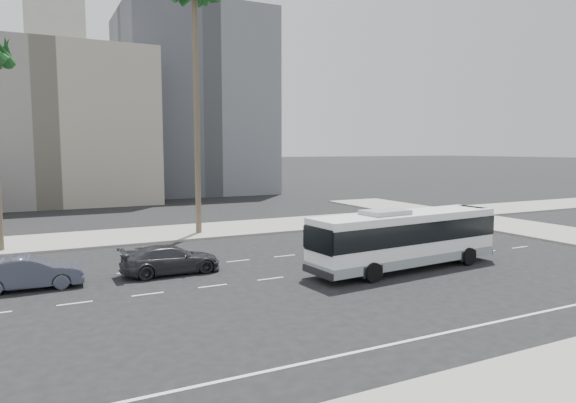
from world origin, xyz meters
TOP-DOWN VIEW (x-y plane):
  - ground at (0.00, 0.00)m, footprint 700.00×700.00m
  - sidewalk_north at (0.00, 15.50)m, footprint 120.00×7.00m
  - midrise_beige_west at (-12.00, 45.00)m, footprint 24.00×18.00m
  - midrise_gray_center at (8.00, 52.00)m, footprint 20.00×20.00m
  - civic_tower at (-2.00, 250.00)m, footprint 42.00×42.00m
  - highrise_right at (45.00, 230.00)m, footprint 26.00×26.00m
  - highrise_far at (70.00, 260.00)m, footprint 22.00×22.00m
  - city_bus at (4.39, -1.25)m, footprint 11.61×3.57m
  - car_a at (-7.15, 3.36)m, footprint 2.13×5.12m
  - car_b at (-13.65, 3.34)m, footprint 1.83×4.68m

SIDE VIEW (x-z plane):
  - ground at x=0.00m, z-range 0.00..0.00m
  - sidewalk_north at x=0.00m, z-range 0.00..0.15m
  - car_a at x=-7.15m, z-range 0.00..1.48m
  - car_b at x=-13.65m, z-range 0.00..1.52m
  - city_bus at x=4.39m, z-range 0.08..3.37m
  - midrise_beige_west at x=-12.00m, z-range 0.00..18.00m
  - midrise_gray_center at x=8.00m, z-range 0.00..26.00m
  - highrise_far at x=70.00m, z-range 0.00..60.00m
  - highrise_right at x=45.00m, z-range 0.00..70.00m
  - civic_tower at x=-2.00m, z-range -25.67..103.33m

